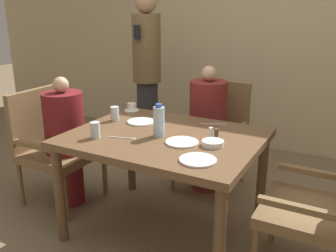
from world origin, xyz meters
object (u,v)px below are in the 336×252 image
object	(u,v)px
teacup_with_saucer	(132,108)
plate_main_right	(141,122)
bowl_small	(213,143)
glass_tall_mid	(115,114)
diner_in_far_chair	(207,128)
plate_dessert_center	(198,160)
diner_in_left_chair	(66,141)
chair_right_side	(326,203)
glass_tall_near	(95,130)
water_bottle	(159,121)
plate_main_left	(182,142)
chair_left_side	(53,142)
standing_host	(147,71)
chair_far_side	(213,131)

from	to	relation	value
teacup_with_saucer	plate_main_right	bearing A→B (deg)	-44.42
plate_main_right	bowl_small	xyz separation A→B (m)	(0.66, -0.21, 0.01)
glass_tall_mid	teacup_with_saucer	bearing A→B (deg)	98.45
diner_in_far_chair	plate_dessert_center	distance (m)	1.16
diner_in_left_chair	teacup_with_saucer	xyz separation A→B (m)	(0.37, 0.41, 0.23)
plate_dessert_center	bowl_small	size ratio (longest dim) A/B	1.56
chair_right_side	bowl_small	xyz separation A→B (m)	(-0.70, -0.04, 0.26)
chair_right_side	glass_tall_near	world-z (taller)	chair_right_side
water_bottle	diner_in_left_chair	bearing A→B (deg)	177.64
bowl_small	glass_tall_mid	size ratio (longest dim) A/B	1.27
plate_main_left	plate_main_right	world-z (taller)	same
chair_left_side	plate_main_left	distance (m)	1.27
plate_dessert_center	plate_main_left	bearing A→B (deg)	133.65
standing_host	water_bottle	xyz separation A→B (m)	(0.89, -1.31, -0.08)
plate_main_left	glass_tall_near	distance (m)	0.59
diner_in_far_chair	bowl_small	xyz separation A→B (m)	(0.37, -0.82, 0.19)
chair_left_side	plate_main_right	size ratio (longest dim) A/B	4.39
diner_in_far_chair	glass_tall_near	world-z (taller)	diner_in_far_chair
plate_main_left	glass_tall_near	size ratio (longest dim) A/B	1.97
plate_main_left	glass_tall_mid	world-z (taller)	glass_tall_mid
teacup_with_saucer	standing_host	bearing A→B (deg)	113.22
glass_tall_near	glass_tall_mid	size ratio (longest dim) A/B	1.00
glass_tall_near	standing_host	bearing A→B (deg)	109.05
plate_main_left	plate_dessert_center	size ratio (longest dim) A/B	1.00
chair_left_side	teacup_with_saucer	xyz separation A→B (m)	(0.52, 0.41, 0.27)
bowl_small	standing_host	bearing A→B (deg)	134.36
plate_main_right	teacup_with_saucer	size ratio (longest dim) A/B	1.76
bowl_small	chair_right_side	bearing A→B (deg)	3.17
chair_left_side	diner_in_far_chair	size ratio (longest dim) A/B	0.84
diner_in_left_chair	water_bottle	world-z (taller)	diner_in_left_chair
plate_main_left	plate_main_right	size ratio (longest dim) A/B	1.00
diner_in_left_chair	teacup_with_saucer	size ratio (longest dim) A/B	8.81
chair_left_side	standing_host	distance (m)	1.35
plate_dessert_center	glass_tall_mid	world-z (taller)	glass_tall_mid
standing_host	glass_tall_mid	xyz separation A→B (m)	(0.41, -1.16, -0.13)
glass_tall_mid	standing_host	bearing A→B (deg)	109.63
chair_far_side	glass_tall_near	size ratio (longest dim) A/B	8.64
diner_in_left_chair	standing_host	distance (m)	1.33
plate_dessert_center	bowl_small	xyz separation A→B (m)	(-0.02, 0.27, 0.01)
standing_host	glass_tall_mid	world-z (taller)	standing_host
diner_in_left_chair	plate_main_left	bearing A→B (deg)	-4.52
chair_left_side	plate_main_left	xyz separation A→B (m)	(1.24, -0.09, 0.25)
water_bottle	teacup_with_saucer	bearing A→B (deg)	139.15
bowl_small	glass_tall_near	distance (m)	0.79
plate_dessert_center	glass_tall_mid	xyz separation A→B (m)	(-0.89, 0.42, 0.05)
diner_in_far_chair	teacup_with_saucer	bearing A→B (deg)	-146.31
plate_main_left	teacup_with_saucer	bearing A→B (deg)	145.19
diner_in_left_chair	standing_host	world-z (taller)	standing_host
standing_host	plate_dessert_center	size ratio (longest dim) A/B	8.11
diner_in_far_chair	plate_dessert_center	bearing A→B (deg)	-70.44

